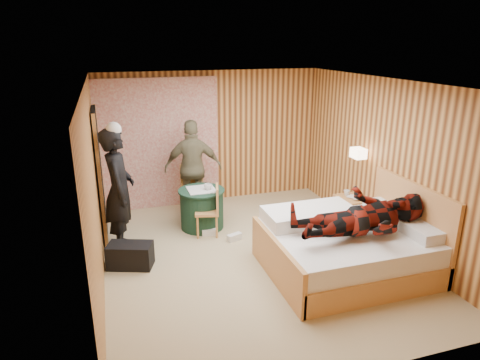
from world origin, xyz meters
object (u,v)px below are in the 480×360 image
object	(u,v)px
round_table	(202,208)
chair_far	(194,186)
bed	(349,247)
chair_near	(211,207)
man_at_table	(193,168)
woman_standing	(119,191)
wall_lamp	(359,153)
nightstand	(349,212)
man_on_bed	(365,206)
duffel_bag	(130,255)

from	to	relation	value
round_table	chair_far	world-z (taller)	chair_far
bed	chair_near	world-z (taller)	bed
bed	man_at_table	size ratio (longest dim) A/B	1.25
chair_near	woman_standing	size ratio (longest dim) A/B	0.44
chair_near	woman_standing	bearing A→B (deg)	-72.92
bed	wall_lamp	bearing A→B (deg)	55.91
nightstand	round_table	xyz separation A→B (m)	(-2.37, 0.73, 0.07)
chair_far	man_on_bed	distance (m)	3.29
wall_lamp	man_on_bed	bearing A→B (deg)	-118.59
nightstand	woman_standing	bearing A→B (deg)	175.00
duffel_bag	man_on_bed	bearing A→B (deg)	-2.76
bed	man_on_bed	distance (m)	0.72
chair_far	woman_standing	world-z (taller)	woman_standing
chair_near	man_on_bed	world-z (taller)	man_on_bed
wall_lamp	man_on_bed	world-z (taller)	man_on_bed
nightstand	round_table	world-z (taller)	round_table
duffel_bag	nightstand	bearing A→B (deg)	24.08
duffel_bag	man_at_table	size ratio (longest dim) A/B	0.35
chair_near	duffel_bag	distance (m)	1.53
chair_near	chair_far	bearing A→B (deg)	-160.53
wall_lamp	chair_far	bearing A→B (deg)	150.08
bed	round_table	xyz separation A→B (m)	(-1.61, 1.97, 0.01)
wall_lamp	chair_near	distance (m)	2.51
bed	chair_near	distance (m)	2.25
woman_standing	nightstand	bearing A→B (deg)	-90.35
bed	chair_far	xyz separation A→B (m)	(-1.62, 2.58, 0.20)
man_at_table	woman_standing	bearing A→B (deg)	48.44
man_on_bed	round_table	bearing A→B (deg)	126.78
woman_standing	chair_near	bearing A→B (deg)	-81.87
chair_near	wall_lamp	bearing A→B (deg)	92.44
nightstand	man_on_bed	size ratio (longest dim) A/B	0.30
chair_near	woman_standing	xyz separation A→B (m)	(-1.39, -0.08, 0.45)
nightstand	duffel_bag	xyz separation A→B (m)	(-3.62, -0.28, -0.10)
wall_lamp	man_on_bed	xyz separation A→B (m)	(-0.77, -1.42, -0.29)
bed	chair_near	xyz separation A→B (m)	(-1.52, 1.65, 0.14)
chair_far	duffel_bag	xyz separation A→B (m)	(-1.24, -1.62, -0.37)
wall_lamp	duffel_bag	world-z (taller)	wall_lamp
woman_standing	man_at_table	bearing A→B (deg)	-46.67
chair_far	man_at_table	size ratio (longest dim) A/B	0.54
round_table	wall_lamp	bearing A→B (deg)	-17.84
woman_standing	bed	bearing A→B (deg)	-113.52
nightstand	chair_near	bearing A→B (deg)	169.90
chair_near	nightstand	bearing A→B (deg)	93.49
chair_near	man_at_table	world-z (taller)	man_at_table
wall_lamp	chair_far	world-z (taller)	wall_lamp
woman_standing	man_at_table	xyz separation A→B (m)	(1.31, 1.05, -0.07)
bed	chair_far	bearing A→B (deg)	122.07
wall_lamp	bed	world-z (taller)	wall_lamp
nightstand	chair_far	size ratio (longest dim) A/B	0.58
duffel_bag	man_on_bed	world-z (taller)	man_on_bed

